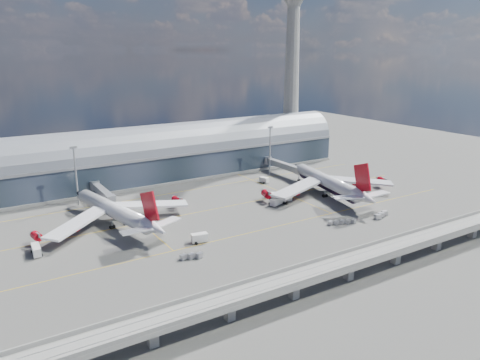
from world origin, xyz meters
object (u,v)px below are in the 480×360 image
service_truck_2 (278,201)px  cargo_train_1 (342,222)px  airliner_left (116,211)px  service_truck_0 (36,250)px  service_truck_3 (286,196)px  floodlight_mast_right (270,149)px  service_truck_1 (199,238)px  floodlight_mast_left (76,174)px  cargo_train_0 (191,256)px  service_truck_5 (271,195)px  cargo_train_2 (381,215)px  service_truck_4 (264,180)px  airliner_right (329,183)px  control_tower (292,72)px

service_truck_2 → cargo_train_1: bearing=172.5°
airliner_left → service_truck_0: (-30.43, -11.83, -4.03)m
service_truck_3 → floodlight_mast_right: bearing=76.0°
service_truck_1 → floodlight_mast_left: bearing=31.6°
cargo_train_1 → service_truck_2: bearing=-8.5°
service_truck_3 → service_truck_0: bearing=-166.3°
floodlight_mast_right → cargo_train_1: bearing=-104.8°
cargo_train_0 → cargo_train_1: (62.50, -2.55, -0.08)m
service_truck_3 → service_truck_5: bearing=137.3°
service_truck_0 → airliner_left: bearing=24.3°
service_truck_1 → cargo_train_0: service_truck_1 is taller
service_truck_0 → cargo_train_2: service_truck_0 is taller
service_truck_2 → cargo_train_2: size_ratio=1.08×
airliner_left → service_truck_3: bearing=-17.9°
service_truck_1 → cargo_train_2: size_ratio=0.70×
floodlight_mast_right → service_truck_4: (-12.52, -12.75, -12.22)m
airliner_right → service_truck_4: size_ratio=12.79×
service_truck_0 → floodlight_mast_left: bearing=64.6°
floodlight_mast_right → service_truck_4: bearing=-134.5°
control_tower → cargo_train_2: control_tower is taller
floodlight_mast_right → airliner_right: floodlight_mast_right is taller
control_tower → cargo_train_2: bearing=-109.0°
floodlight_mast_right → airliner_left: (-93.51, -32.32, -8.04)m
floodlight_mast_right → service_truck_4: size_ratio=4.91×
floodlight_mast_left → service_truck_5: (76.04, -35.15, -12.35)m
service_truck_2 → cargo_train_1: 32.63m
service_truck_0 → cargo_train_2: (122.23, -34.71, -0.59)m
service_truck_0 → service_truck_5: (99.98, 9.00, -0.28)m
service_truck_1 → service_truck_2: service_truck_1 is taller
floodlight_mast_right → service_truck_1: size_ratio=4.33×
floodlight_mast_right → service_truck_5: 44.30m
service_truck_2 → service_truck_4: 34.72m
airliner_right → service_truck_0: airliner_right is taller
airliner_right → cargo_train_2: 34.00m
airliner_right → service_truck_4: 35.45m
service_truck_2 → service_truck_3: 7.86m
service_truck_0 → cargo_train_1: 108.63m
service_truck_0 → service_truck_2: (96.98, -0.18, 0.10)m
floodlight_mast_right → service_truck_4: floodlight_mast_right is taller
airliner_left → cargo_train_0: bearing=-86.6°
floodlight_mast_left → cargo_train_2: size_ratio=3.02×
floodlight_mast_right → service_truck_0: 132.12m
control_tower → service_truck_1: size_ratio=17.37×
service_truck_3 → service_truck_2: bearing=-142.0°
airliner_left → service_truck_1: size_ratio=10.79×
service_truck_1 → cargo_train_1: size_ratio=0.52×
service_truck_5 → cargo_train_2: service_truck_5 is taller
floodlight_mast_left → control_tower: bearing=11.7°
control_tower → cargo_train_1: bearing=-117.9°
service_truck_5 → control_tower: bearing=-9.3°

